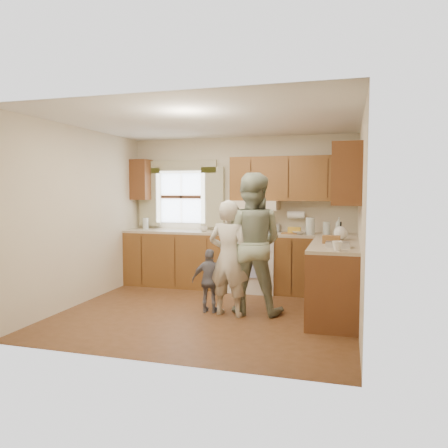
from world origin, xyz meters
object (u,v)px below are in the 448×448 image
(woman_left, at_px, (229,258))
(child, at_px, (210,281))
(stove, at_px, (254,262))
(woman_right, at_px, (251,243))

(woman_left, height_order, child, woman_left)
(woman_left, distance_m, child, 0.43)
(stove, relative_size, child, 1.27)
(woman_right, xyz_separation_m, child, (-0.51, -0.15, -0.50))
(woman_right, bearing_deg, stove, -81.31)
(woman_left, distance_m, woman_right, 0.36)
(stove, height_order, woman_right, woman_right)
(stove, height_order, child, stove)
(child, bearing_deg, stove, -105.45)
(woman_right, bearing_deg, child, 14.36)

